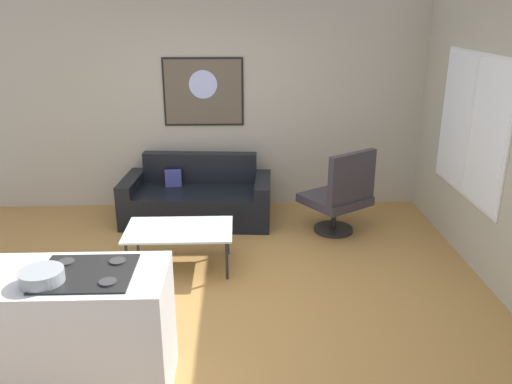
{
  "coord_description": "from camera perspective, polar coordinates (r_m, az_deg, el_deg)",
  "views": [
    {
      "loc": [
        0.25,
        -4.17,
        2.51
      ],
      "look_at": [
        0.42,
        0.9,
        0.7
      ],
      "focal_mm": 36.65,
      "sensor_mm": 36.0,
      "label": 1
    }
  ],
  "objects": [
    {
      "name": "mixing_bowl",
      "position": [
        3.52,
        -22.33,
        -8.6
      ],
      "size": [
        0.27,
        0.27,
        0.09
      ],
      "color": "#8E9498",
      "rests_on": "kitchen_counter"
    },
    {
      "name": "armchair",
      "position": [
        6.03,
        9.22,
        -0.33
      ],
      "size": [
        0.89,
        0.89,
        1.01
      ],
      "color": "black",
      "rests_on": "ground"
    },
    {
      "name": "window",
      "position": [
        5.7,
        22.46,
        6.63
      ],
      "size": [
        0.03,
        1.54,
        1.45
      ],
      "color": "silver"
    },
    {
      "name": "coffee_table",
      "position": [
        5.28,
        -8.39,
        -4.29
      ],
      "size": [
        1.06,
        0.65,
        0.42
      ],
      "color": "silver",
      "rests_on": "ground"
    },
    {
      "name": "couch",
      "position": [
        6.47,
        -6.39,
        -0.79
      ],
      "size": [
        1.84,
        0.95,
        0.78
      ],
      "color": "black",
      "rests_on": "ground"
    },
    {
      "name": "back_wall",
      "position": [
        6.69,
        -4.13,
        10.04
      ],
      "size": [
        6.4,
        0.05,
        2.8
      ],
      "primitive_type": "cube",
      "color": "#A8A08E",
      "rests_on": "ground"
    },
    {
      "name": "right_wall",
      "position": [
        5.18,
        25.5,
        5.34
      ],
      "size": [
        0.05,
        6.4,
        2.8
      ],
      "primitive_type": "cube",
      "color": "#A7A18C",
      "rests_on": "ground"
    },
    {
      "name": "kitchen_counter",
      "position": [
        3.87,
        -21.48,
        -14.17
      ],
      "size": [
        1.59,
        0.64,
        0.91
      ],
      "color": "silver",
      "rests_on": "ground"
    },
    {
      "name": "ground",
      "position": [
        4.88,
        -4.7,
        -11.64
      ],
      "size": [
        6.4,
        6.4,
        0.04
      ],
      "primitive_type": "cube",
      "color": "#A3753C"
    },
    {
      "name": "wall_painting",
      "position": [
        6.64,
        -5.76,
        10.82
      ],
      "size": [
        1.0,
        0.03,
        0.85
      ],
      "color": "black"
    }
  ]
}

